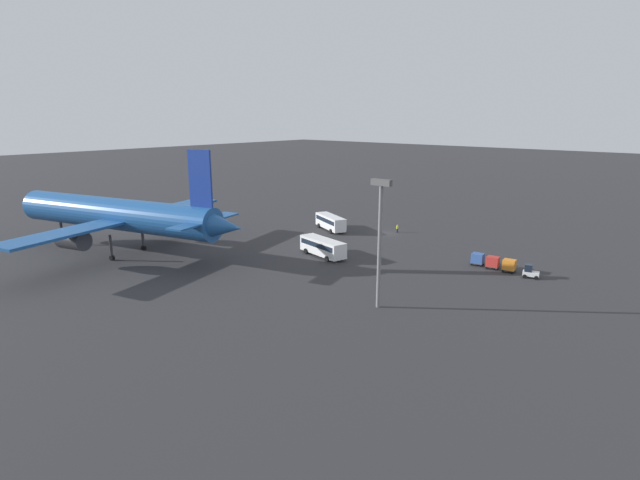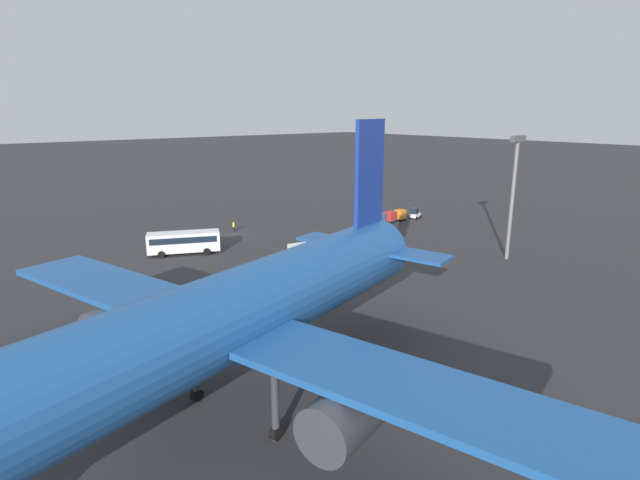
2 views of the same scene
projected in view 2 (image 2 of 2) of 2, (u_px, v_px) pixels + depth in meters
ground_plane at (233, 235)px, 82.90m from camera, size 600.00×600.00×0.00m
airplane at (210, 326)px, 30.38m from camera, size 52.84×45.46×19.35m
shuttle_bus_near at (184, 241)px, 71.59m from camera, size 10.28×6.74×3.20m
shuttle_bus_far at (327, 251)px, 66.41m from camera, size 10.54×5.04×3.17m
baggage_tug at (415, 214)px, 95.39m from camera, size 2.66×2.16×2.10m
worker_person at (234, 227)px, 85.12m from camera, size 0.38×0.38×1.74m
cargo_cart_orange at (400, 214)px, 93.67m from camera, size 2.19×1.92×2.06m
cargo_cart_red at (390, 216)px, 91.99m from camera, size 2.19×1.92×2.06m
cargo_cart_blue at (379, 218)px, 90.53m from camera, size 2.19×1.92×2.06m
light_pole at (514, 185)px, 67.10m from camera, size 2.80×0.70×16.88m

